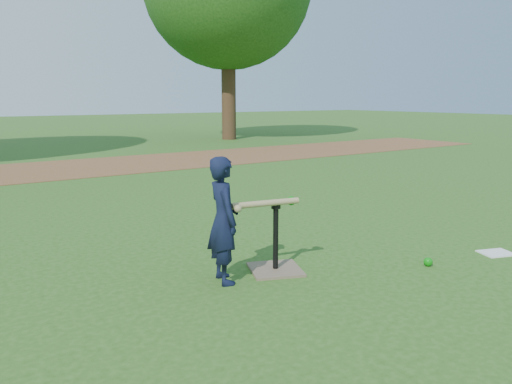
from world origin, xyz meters
TOP-DOWN VIEW (x-y plane):
  - ground at (0.00, 0.00)m, footprint 80.00×80.00m
  - dirt_strip at (0.00, 7.50)m, footprint 24.00×3.00m
  - child at (-0.82, 0.03)m, footprint 0.32×0.42m
  - wiffle_ball_ground at (0.88, -0.68)m, footprint 0.08×0.08m
  - clipboard at (1.73, -0.82)m, footprint 0.36×0.32m
  - batting_tee at (-0.32, -0.01)m, footprint 0.56×0.56m
  - swing_action at (-0.42, -0.03)m, footprint 0.64×0.16m

SIDE VIEW (x-z plane):
  - ground at x=0.00m, z-range 0.00..0.00m
  - dirt_strip at x=0.00m, z-range 0.00..0.01m
  - clipboard at x=1.73m, z-range 0.00..0.01m
  - wiffle_ball_ground at x=0.88m, z-range 0.00..0.08m
  - batting_tee at x=-0.32m, z-range -0.20..0.42m
  - child at x=-0.82m, z-range 0.00..1.03m
  - swing_action at x=-0.42m, z-range 0.58..0.66m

